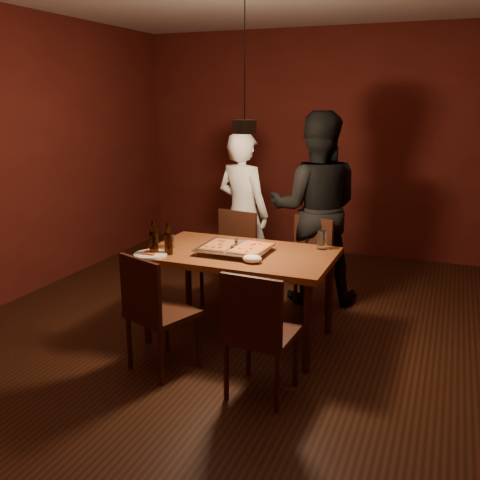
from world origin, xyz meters
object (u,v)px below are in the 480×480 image
at_px(chair_near_right, 257,324).
at_px(plate_slice, 150,254).
at_px(dining_table, 240,261).
at_px(beer_bottle_a, 154,238).
at_px(pizza_tray, 234,250).
at_px(chair_near_left, 153,303).
at_px(pendant_lamp, 245,125).
at_px(chair_far_right, 306,257).
at_px(chair_far_left, 232,249).
at_px(diner_white, 243,213).
at_px(diner_dark, 315,209).
at_px(beer_bottle_b, 168,239).

height_order(chair_near_right, plate_slice, chair_near_right).
xyz_separation_m(dining_table, beer_bottle_a, (-0.60, -0.33, 0.21)).
height_order(dining_table, pizza_tray, pizza_tray).
height_order(chair_near_left, pendant_lamp, pendant_lamp).
bearing_deg(chair_far_right, dining_table, 85.00).
relative_size(chair_far_left, chair_near_left, 0.90).
relative_size(dining_table, chair_far_left, 3.09).
height_order(plate_slice, diner_white, diner_white).
relative_size(beer_bottle_a, plate_slice, 1.04).
distance_m(chair_far_left, pendant_lamp, 1.57).
height_order(chair_far_right, beer_bottle_a, beer_bottle_a).
xyz_separation_m(chair_far_left, chair_far_right, (0.74, 0.00, 0.00)).
bearing_deg(chair_far_right, pizza_tray, 84.17).
distance_m(dining_table, plate_slice, 0.72).
relative_size(diner_white, diner_dark, 0.89).
bearing_deg(diner_white, chair_far_right, 171.92).
xyz_separation_m(pizza_tray, diner_white, (-0.38, 1.15, 0.05)).
relative_size(pizza_tray, diner_white, 0.33).
bearing_deg(diner_dark, pendant_lamp, 64.53).
relative_size(beer_bottle_b, plate_slice, 0.97).
xyz_separation_m(diner_white, pendant_lamp, (0.49, -1.22, 0.94)).
height_order(dining_table, chair_near_left, chair_near_left).
xyz_separation_m(pizza_tray, plate_slice, (-0.59, -0.32, -0.01)).
bearing_deg(pendant_lamp, beer_bottle_b, -164.56).
height_order(chair_far_right, diner_dark, diner_dark).
height_order(dining_table, diner_white, diner_white).
xyz_separation_m(chair_near_right, plate_slice, (-1.08, 0.49, 0.22)).
bearing_deg(chair_near_left, chair_near_right, 15.39).
bearing_deg(plate_slice, dining_table, 29.69).
distance_m(chair_near_left, pizza_tray, 0.84).
bearing_deg(diner_white, chair_near_right, 130.87).
relative_size(dining_table, plate_slice, 5.69).
xyz_separation_m(beer_bottle_a, plate_slice, (-0.02, -0.02, -0.13)).
bearing_deg(dining_table, chair_near_left, -115.00).
bearing_deg(pizza_tray, pendant_lamp, -27.93).
bearing_deg(pizza_tray, dining_table, 53.93).
distance_m(chair_near_left, plate_slice, 0.54).
bearing_deg(chair_near_left, pendant_lamp, 76.79).
xyz_separation_m(chair_near_right, pendant_lamp, (-0.38, 0.73, 1.22)).
xyz_separation_m(dining_table, diner_dark, (0.34, 1.11, 0.25)).
bearing_deg(chair_far_right, beer_bottle_b, 70.30).
height_order(chair_near_left, beer_bottle_b, beer_bottle_b).
relative_size(plate_slice, diner_white, 0.16).
xyz_separation_m(chair_near_left, diner_dark, (0.70, 1.88, 0.39)).
height_order(beer_bottle_a, diner_dark, diner_dark).
xyz_separation_m(plate_slice, diner_white, (0.21, 1.46, 0.06)).
distance_m(dining_table, beer_bottle_b, 0.61).
distance_m(pizza_tray, beer_bottle_a, 0.65).
distance_m(dining_table, chair_far_right, 0.84).
bearing_deg(diner_dark, beer_bottle_a, 43.50).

